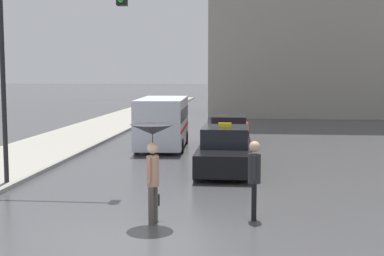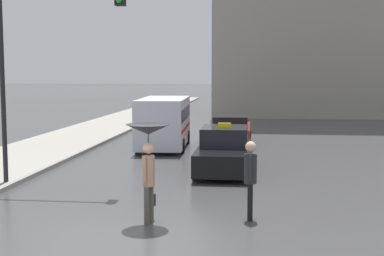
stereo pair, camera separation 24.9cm
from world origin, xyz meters
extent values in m
plane|color=#424244|center=(0.00, 0.00, 0.00)|extent=(300.00, 300.00, 0.00)
cube|color=black|center=(1.78, 7.88, 0.52)|extent=(1.80, 4.63, 0.71)
cube|color=black|center=(1.78, 8.11, 1.21)|extent=(1.58, 2.08, 0.65)
cylinder|color=black|center=(2.63, 6.45, 0.30)|extent=(0.20, 0.60, 0.60)
cylinder|color=black|center=(0.92, 6.45, 0.30)|extent=(0.20, 0.60, 0.60)
cylinder|color=black|center=(2.63, 9.31, 0.30)|extent=(0.20, 0.60, 0.60)
cylinder|color=black|center=(0.92, 9.31, 0.30)|extent=(0.20, 0.60, 0.60)
cube|color=yellow|center=(1.78, 7.88, 1.61)|extent=(0.44, 0.16, 0.16)
cube|color=maroon|center=(1.71, 14.53, 0.55)|extent=(1.80, 4.38, 0.77)
cube|color=black|center=(1.71, 14.75, 1.16)|extent=(1.58, 1.97, 0.45)
cylinder|color=black|center=(2.57, 13.17, 0.30)|extent=(0.20, 0.60, 0.60)
cylinder|color=black|center=(0.86, 13.17, 0.30)|extent=(0.20, 0.60, 0.60)
cylinder|color=black|center=(2.57, 15.89, 0.30)|extent=(0.20, 0.60, 0.60)
cylinder|color=black|center=(0.86, 15.89, 0.30)|extent=(0.20, 0.60, 0.60)
cube|color=silver|center=(-1.26, 13.37, 1.22)|extent=(2.24, 5.17, 2.10)
cube|color=black|center=(-1.26, 13.37, 1.59)|extent=(2.24, 4.76, 0.54)
cube|color=red|center=(-1.26, 13.37, 0.95)|extent=(2.25, 4.97, 0.14)
cylinder|color=black|center=(-0.24, 11.89, 0.32)|extent=(0.23, 0.64, 0.63)
cylinder|color=black|center=(-2.14, 11.80, 0.32)|extent=(0.23, 0.64, 0.63)
cylinder|color=black|center=(-0.39, 14.94, 0.32)|extent=(0.23, 0.64, 0.63)
cylinder|color=black|center=(-2.28, 14.85, 0.32)|extent=(0.23, 0.64, 0.63)
cylinder|color=#4C473D|center=(0.39, 1.14, 0.43)|extent=(0.15, 0.15, 0.87)
cylinder|color=#4C473D|center=(0.45, 1.35, 0.43)|extent=(0.15, 0.15, 0.87)
cylinder|color=tan|center=(0.42, 1.25, 1.21)|extent=(0.35, 0.35, 0.69)
sphere|color=#DBAD89|center=(0.42, 1.25, 1.74)|extent=(0.25, 0.25, 0.25)
cylinder|color=tan|center=(0.37, 1.07, 1.27)|extent=(0.09, 0.09, 0.59)
cylinder|color=tan|center=(0.47, 1.42, 1.27)|extent=(0.09, 0.09, 0.59)
cone|color=#232328|center=(0.42, 1.25, 2.16)|extent=(1.02, 1.02, 0.23)
cylinder|color=black|center=(0.42, 1.25, 1.81)|extent=(0.02, 0.02, 0.70)
cube|color=#262628|center=(0.45, 1.51, 0.48)|extent=(0.15, 0.20, 0.28)
cylinder|color=black|center=(2.71, 1.94, 0.43)|extent=(0.12, 0.12, 0.86)
cylinder|color=black|center=(2.70, 1.72, 0.43)|extent=(0.12, 0.12, 0.86)
cylinder|color=#28282D|center=(2.70, 1.83, 1.20)|extent=(0.30, 0.30, 0.68)
sphere|color=#DBAD89|center=(2.70, 1.83, 1.72)|extent=(0.25, 0.25, 0.25)
cylinder|color=#28282D|center=(2.71, 2.02, 1.26)|extent=(0.07, 0.07, 0.58)
cylinder|color=#28282D|center=(2.70, 1.64, 1.26)|extent=(0.07, 0.07, 0.58)
cylinder|color=black|center=(-4.66, 4.72, 3.21)|extent=(0.14, 0.14, 6.41)
sphere|color=green|center=(-1.05, 4.56, 5.45)|extent=(0.16, 0.16, 0.16)
camera|label=1|loc=(2.49, -10.47, 3.43)|focal=50.00mm
camera|label=2|loc=(2.74, -10.44, 3.43)|focal=50.00mm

